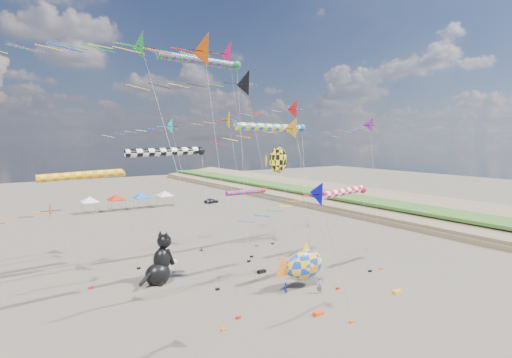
{
  "coord_description": "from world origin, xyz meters",
  "views": [
    {
      "loc": [
        -21.34,
        -20.27,
        14.31
      ],
      "look_at": [
        0.19,
        12.0,
        10.37
      ],
      "focal_mm": 28.0,
      "sensor_mm": 36.0,
      "label": 1
    }
  ],
  "objects_px": {
    "cat_inflatable": "(160,258)",
    "child_green": "(295,273)",
    "fish_inflatable": "(304,265)",
    "child_blue": "(285,288)",
    "person_adult": "(320,285)",
    "parked_car": "(211,201)"
  },
  "relations": [
    {
      "from": "cat_inflatable",
      "to": "child_green",
      "type": "relative_size",
      "value": 4.51
    },
    {
      "from": "fish_inflatable",
      "to": "child_blue",
      "type": "distance_m",
      "value": 2.94
    },
    {
      "from": "person_adult",
      "to": "fish_inflatable",
      "type": "bearing_deg",
      "value": 96.76
    },
    {
      "from": "parked_car",
      "to": "child_blue",
      "type": "bearing_deg",
      "value": 152.84
    },
    {
      "from": "child_blue",
      "to": "person_adult",
      "type": "bearing_deg",
      "value": -53.72
    },
    {
      "from": "fish_inflatable",
      "to": "child_green",
      "type": "xyz_separation_m",
      "value": [
        0.86,
        2.41,
        -1.69
      ]
    },
    {
      "from": "cat_inflatable",
      "to": "parked_car",
      "type": "height_order",
      "value": "cat_inflatable"
    },
    {
      "from": "cat_inflatable",
      "to": "fish_inflatable",
      "type": "bearing_deg",
      "value": -63.17
    },
    {
      "from": "fish_inflatable",
      "to": "person_adult",
      "type": "xyz_separation_m",
      "value": [
        0.31,
        -1.88,
        -1.49
      ]
    },
    {
      "from": "fish_inflatable",
      "to": "parked_car",
      "type": "height_order",
      "value": "fish_inflatable"
    },
    {
      "from": "person_adult",
      "to": "parked_car",
      "type": "bearing_deg",
      "value": 70.57
    },
    {
      "from": "person_adult",
      "to": "child_green",
      "type": "height_order",
      "value": "person_adult"
    },
    {
      "from": "child_green",
      "to": "parked_car",
      "type": "bearing_deg",
      "value": 73.9
    },
    {
      "from": "cat_inflatable",
      "to": "person_adult",
      "type": "height_order",
      "value": "cat_inflatable"
    },
    {
      "from": "child_green",
      "to": "child_blue",
      "type": "xyz_separation_m",
      "value": [
        -3.22,
        -2.58,
        -0.06
      ]
    },
    {
      "from": "person_adult",
      "to": "child_green",
      "type": "xyz_separation_m",
      "value": [
        0.54,
        4.29,
        -0.2
      ]
    },
    {
      "from": "child_blue",
      "to": "child_green",
      "type": "bearing_deg",
      "value": 17.57
    },
    {
      "from": "person_adult",
      "to": "child_green",
      "type": "relative_size",
      "value": 1.36
    },
    {
      "from": "parked_car",
      "to": "person_adult",
      "type": "bearing_deg",
      "value": 156.12
    },
    {
      "from": "fish_inflatable",
      "to": "person_adult",
      "type": "distance_m",
      "value": 2.42
    },
    {
      "from": "child_green",
      "to": "parked_car",
      "type": "distance_m",
      "value": 49.86
    },
    {
      "from": "person_adult",
      "to": "parked_car",
      "type": "distance_m",
      "value": 54.12
    }
  ]
}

